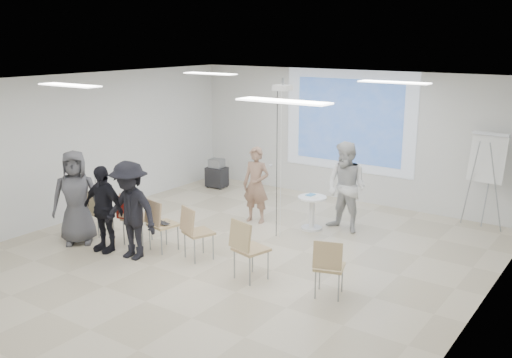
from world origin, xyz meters
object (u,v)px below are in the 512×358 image
Objects in this scene: chair_left_inner at (159,221)px; laptop at (164,222)px; audience_left at (103,202)px; av_cart at (217,174)px; player_left at (256,180)px; chair_far_left at (97,209)px; chair_right_inner at (247,245)px; flipchart_easel at (488,159)px; chair_center at (194,229)px; pedestal_table at (312,211)px; chair_left_mid at (135,214)px; audience_mid at (130,204)px; chair_right_far at (329,263)px; audience_outer at (76,192)px; player_right at (346,183)px.

chair_left_inner is 2.73× the size of laptop.
laptop is 1.13m from audience_left.
av_cart is at bearing -52.98° from laptop.
chair_far_left is at bearing -138.54° from player_left.
flipchart_easel reaches higher than chair_right_inner.
pedestal_table is at bearing 92.30° from chair_center.
laptop is at bearing -109.19° from player_left.
chair_left_mid is 0.99× the size of chair_right_inner.
audience_mid is (0.45, -0.51, 0.39)m from chair_left_mid.
chair_right_far is (2.56, -0.00, -0.02)m from chair_center.
chair_far_left is at bearing 159.61° from audience_mid.
audience_left reaches higher than player_left.
player_left is 2.99m from av_cart.
laptop is 0.18× the size of audience_outer.
audience_outer is at bearing -167.61° from chair_left_mid.
player_right is at bearing 47.36° from chair_far_left.
chair_left_mid is (0.97, 0.06, 0.07)m from chair_far_left.
chair_far_left is (-3.80, -2.92, -0.47)m from player_right.
chair_left_inner is 1.30× the size of av_cart.
player_left is at bearing 59.53° from chair_far_left.
chair_left_mid is 1.36× the size of av_cart.
chair_left_inner is 0.49× the size of audience_mid.
chair_left_mid is 0.51× the size of flipchart_easel.
laptop is at bearing 160.83° from chair_right_far.
chair_right_far is at bearing 21.08° from chair_center.
chair_center is at bearing 27.74° from audience_mid.
pedestal_table is 0.80× the size of chair_far_left.
chair_left_mid is 1.04× the size of chair_left_inner.
chair_right_inner is 5.76m from av_cart.
audience_outer reaches higher than chair_center.
player_left is 0.91× the size of audience_outer.
player_right is 4.37m from av_cart.
chair_center is at bearing -108.88° from pedestal_table.
audience_left reaches higher than chair_left_inner.
chair_left_inner is 1.04m from audience_left.
audience_left is (-0.21, -0.53, 0.31)m from chair_left_mid.
player_right is at bearing 62.86° from chair_left_inner.
laptop is (-3.32, 0.06, -0.02)m from chair_right_far.
chair_left_inner reaches higher than pedestal_table.
audience_mid reaches higher than audience_left.
chair_right_inner is (-0.21, -3.01, -0.39)m from player_right.
flipchart_easel is (5.96, 4.64, 0.91)m from chair_far_left.
flipchart_easel is 2.64× the size of av_cart.
audience_mid reaches higher than flipchart_easel.
pedestal_table is at bearing 68.12° from chair_left_inner.
audience_outer is (0.06, -0.50, 0.47)m from chair_far_left.
flipchart_easel reaches higher than chair_left_mid.
chair_left_inner is 0.95× the size of chair_right_inner.
chair_center is 0.95× the size of chair_right_inner.
chair_far_left is 0.69m from audience_outer.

